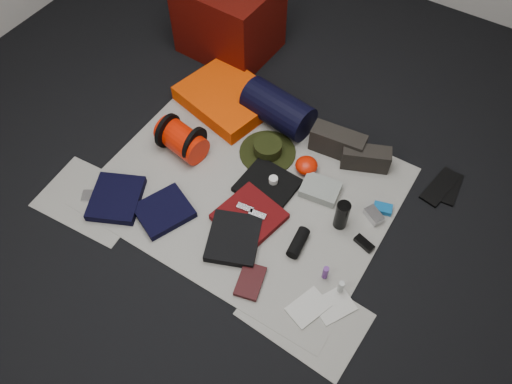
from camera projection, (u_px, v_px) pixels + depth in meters
The scene contains 37 objects.
floor at pixel (248, 188), 2.88m from camera, with size 4.50×4.50×0.02m, color black.
newspaper_mat at pixel (248, 186), 2.87m from camera, with size 1.60×1.30×0.01m, color #B5B3A7.
newspaper_sheet_front_left at pixel (92, 200), 2.82m from camera, with size 0.58×0.40×0.00m, color #B5B3A7.
newspaper_sheet_front_right at pixel (305, 315), 2.44m from camera, with size 0.58×0.40×0.00m, color #B5B3A7.
red_cabinet at pixel (229, 17), 3.36m from camera, with size 0.61×0.50×0.50m, color #4C0A05.
sleeping_pad at pixel (228, 97), 3.21m from camera, with size 0.56×0.46×0.10m, color #F54302.
stuff_sack at pixel (182, 140), 2.95m from camera, with size 0.18×0.18×0.30m, color red.
sack_strap_left at pixel (168, 131), 2.97m from camera, with size 0.22×0.22×0.03m, color black.
sack_strap_right at pixel (195, 144), 2.91m from camera, with size 0.22×0.22×0.03m, color black.
navy_duffel at pixel (278, 109), 3.06m from camera, with size 0.23×0.23×0.44m, color black.
boonie_brim at pixel (268, 152), 3.01m from camera, with size 0.34×0.34×0.01m, color black.
boonie_crown at pixel (268, 148), 2.97m from camera, with size 0.17×0.17×0.07m, color black.
hiking_boot_left at pixel (337, 143), 2.95m from camera, with size 0.32×0.12×0.16m, color black.
hiking_boot_right at pixel (366, 158), 2.90m from camera, with size 0.28×0.10×0.14m, color black.
flip_flop_left at pixel (440, 187), 2.87m from camera, with size 0.11×0.29×0.02m, color black.
flip_flop_right at pixel (450, 188), 2.86m from camera, with size 0.09×0.24×0.01m, color black.
trousers_navy_a at pixel (116, 198), 2.79m from camera, with size 0.27×0.31×0.05m, color black.
trousers_navy_b at pixel (164, 211), 2.75m from camera, with size 0.25×0.28×0.04m, color black.
trousers_charcoal at pixel (234, 239), 2.65m from camera, with size 0.26×0.30×0.05m, color black.
black_tshirt at pixel (267, 185), 2.86m from camera, with size 0.31×0.29×0.03m, color black.
red_shirt at pixel (249, 216), 2.73m from camera, with size 0.31×0.31×0.04m, color #56090A.
orange_stuff_sack at pixel (306, 165), 2.90m from camera, with size 0.13×0.13×0.09m, color red.
first_aid_pouch at pixel (320, 189), 2.83m from camera, with size 0.21×0.16×0.05m, color gray.
water_bottle at pixel (342, 215), 2.65m from camera, with size 0.08×0.08×0.19m, color black.
speaker at pixel (298, 243), 2.62m from camera, with size 0.07×0.07×0.17m, color black.
compact_camera at pixel (374, 215), 2.73m from camera, with size 0.11×0.07×0.04m, color #BABABF.
cyan_case at pixel (383, 208), 2.77m from camera, with size 0.10×0.06×0.03m, color #105D9F.
toiletry_purple at pixel (325, 273), 2.51m from camera, with size 0.03×0.03×0.09m, color #5A267B.
toiletry_clear at pixel (341, 287), 2.47m from camera, with size 0.03×0.03×0.09m, color #A1A6A2.
paperback_book at pixel (250, 281), 2.52m from camera, with size 0.12×0.19×0.03m, color black.
map_booklet at pixel (308, 307), 2.45m from camera, with size 0.13×0.20×0.01m, color beige.
map_printout at pixel (334, 305), 2.46m from camera, with size 0.15×0.19×0.01m, color beige.
sunglasses at pixel (364, 243), 2.64m from camera, with size 0.11×0.05×0.03m, color black.
key_cluster at pixel (89, 195), 2.83m from camera, with size 0.07×0.07×0.01m, color #BABABF.
tape_roll at pixel (273, 180), 2.84m from camera, with size 0.05×0.05×0.04m, color silver.
energy_bar_a at pixel (245, 208), 2.73m from camera, with size 0.10×0.04×0.01m, color #BABABF.
energy_bar_b at pixel (257, 214), 2.70m from camera, with size 0.10×0.04×0.01m, color #BABABF.
Camera 1 is at (0.92, -1.38, 2.35)m, focal length 35.00 mm.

